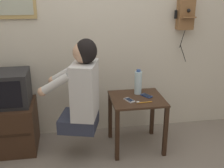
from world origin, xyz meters
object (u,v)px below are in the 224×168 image
(wall_phone_antique, at_px, (186,12))
(cell_phone_held, at_px, (129,100))
(television, at_px, (0,89))
(person, at_px, (82,88))
(toothbrush, at_px, (143,102))
(cell_phone_spare, at_px, (147,96))
(water_bottle, at_px, (138,82))

(wall_phone_antique, distance_m, cell_phone_held, 1.18)
(cell_phone_held, bearing_deg, television, 145.97)
(person, relative_size, cell_phone_held, 6.63)
(television, relative_size, toothbrush, 3.59)
(wall_phone_antique, xyz_separation_m, cell_phone_spare, (-0.51, -0.36, -0.82))
(person, height_order, cell_phone_held, person)
(wall_phone_antique, relative_size, cell_phone_spare, 5.75)
(wall_phone_antique, xyz_separation_m, cell_phone_held, (-0.72, -0.45, -0.82))
(cell_phone_spare, bearing_deg, person, 159.38)
(television, bearing_deg, water_bottle, -2.84)
(person, distance_m, cell_phone_held, 0.51)
(cell_phone_held, bearing_deg, wall_phone_antique, 8.51)
(wall_phone_antique, distance_m, water_bottle, 0.95)
(television, height_order, water_bottle, television)
(cell_phone_spare, xyz_separation_m, toothbrush, (-0.08, -0.17, 0.00))
(cell_phone_held, bearing_deg, cell_phone_spare, -0.07)
(person, distance_m, television, 0.87)
(cell_phone_held, distance_m, cell_phone_spare, 0.23)
(water_bottle, height_order, toothbrush, water_bottle)
(television, xyz_separation_m, cell_phone_spare, (1.51, -0.16, -0.11))
(water_bottle, bearing_deg, wall_phone_antique, 24.59)
(cell_phone_held, relative_size, toothbrush, 0.84)
(person, distance_m, wall_phone_antique, 1.45)
(water_bottle, bearing_deg, cell_phone_held, -126.98)
(television, xyz_separation_m, cell_phone_held, (1.30, -0.25, -0.11))
(cell_phone_held, relative_size, water_bottle, 0.51)
(wall_phone_antique, height_order, cell_phone_held, wall_phone_antique)
(television, height_order, wall_phone_antique, wall_phone_antique)
(wall_phone_antique, bearing_deg, television, -174.42)
(television, xyz_separation_m, wall_phone_antique, (2.02, 0.20, 0.71))
(person, relative_size, water_bottle, 3.35)
(wall_phone_antique, xyz_separation_m, water_bottle, (-0.59, -0.27, -0.70))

